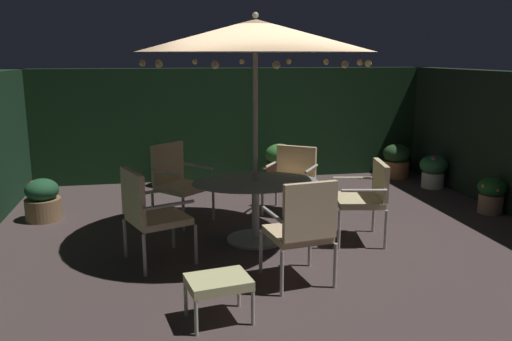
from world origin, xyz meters
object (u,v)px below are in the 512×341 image
object	(u,v)px
patio_chair_southeast	(366,194)
potted_plant_right_near	(491,194)
patio_chair_northeast	(149,210)
patio_chair_east	(302,226)
patio_chair_south	(292,174)
potted_plant_back_center	(280,163)
patio_umbrella	(255,36)
potted_plant_back_right	(43,200)
potted_plant_left_far	(433,170)
potted_plant_left_near	(169,169)
potted_plant_right_far	(396,160)
patio_dining_table	(256,196)
ottoman_footrest	(218,284)
patio_chair_north	(177,178)

from	to	relation	value
patio_chair_southeast	potted_plant_right_near	world-z (taller)	patio_chair_southeast
patio_chair_northeast	patio_chair_east	world-z (taller)	patio_chair_east
patio_chair_south	potted_plant_back_center	distance (m)	1.72
patio_umbrella	patio_chair_northeast	distance (m)	2.22
patio_chair_southeast	patio_chair_east	bearing A→B (deg)	-135.31
patio_umbrella	patio_chair_east	xyz separation A→B (m)	(0.20, -1.31, -1.78)
potted_plant_back_right	potted_plant_right_near	size ratio (longest dim) A/B	1.11
patio_chair_east	potted_plant_left_far	xyz separation A→B (m)	(3.18, 3.27, -0.29)
potted_plant_left_near	potted_plant_right_far	bearing A→B (deg)	-1.93
patio_chair_south	patio_chair_northeast	bearing A→B (deg)	-141.30
potted_plant_right_far	patio_chair_east	bearing A→B (deg)	-125.41
potted_plant_back_right	patio_chair_southeast	bearing A→B (deg)	-21.69
potted_plant_back_right	potted_plant_left_near	xyz separation A→B (m)	(1.71, 1.61, 0.01)
patio_dining_table	potted_plant_right_far	size ratio (longest dim) A/B	2.47
patio_dining_table	potted_plant_right_far	distance (m)	4.20
patio_chair_southeast	potted_plant_left_far	xyz separation A→B (m)	(2.10, 2.20, -0.27)
patio_dining_table	patio_chair_northeast	xyz separation A→B (m)	(-1.23, -0.49, 0.04)
patio_chair_northeast	patio_chair_east	distance (m)	1.64
patio_umbrella	potted_plant_right_far	xyz separation A→B (m)	(3.12, 2.80, -2.06)
patio_chair_south	potted_plant_left_near	bearing A→B (deg)	131.91
patio_umbrella	patio_dining_table	bearing A→B (deg)	-135.12
ottoman_footrest	potted_plant_left_near	bearing A→B (deg)	93.23
patio_dining_table	patio_chair_southeast	distance (m)	1.30
potted_plant_back_right	potted_plant_left_far	world-z (taller)	potted_plant_back_right
patio_chair_northeast	patio_chair_southeast	bearing A→B (deg)	5.73
patio_chair_south	potted_plant_right_far	xyz separation A→B (m)	(2.39, 1.72, -0.23)
patio_chair_north	potted_plant_back_center	size ratio (longest dim) A/B	1.50
patio_chair_southeast	potted_plant_right_far	xyz separation A→B (m)	(1.84, 3.03, -0.26)
patio_umbrella	potted_plant_back_center	bearing A→B (deg)	71.03
patio_chair_southeast	potted_plant_back_right	distance (m)	4.23
patio_umbrella	potted_plant_back_right	size ratio (longest dim) A/B	4.70
potted_plant_back_right	potted_plant_left_near	bearing A→B (deg)	43.32
potted_plant_left_far	potted_plant_left_near	distance (m)	4.42
patio_umbrella	patio_chair_north	xyz separation A→B (m)	(-0.88, 0.99, -1.79)
patio_chair_northeast	potted_plant_left_far	bearing A→B (deg)	28.02
patio_dining_table	potted_plant_back_right	distance (m)	2.97
potted_plant_left_far	potted_plant_right_far	bearing A→B (deg)	107.42
patio_chair_north	ottoman_footrest	size ratio (longest dim) A/B	1.81
patio_umbrella	potted_plant_left_far	size ratio (longest dim) A/B	4.87
patio_chair_northeast	potted_plant_right_near	world-z (taller)	patio_chair_northeast
patio_dining_table	potted_plant_back_center	xyz separation A→B (m)	(0.96, 2.78, -0.19)
patio_chair_north	patio_chair_northeast	size ratio (longest dim) A/B	1.00
ottoman_footrest	patio_chair_north	bearing A→B (deg)	94.25
patio_chair_south	potted_plant_back_center	world-z (taller)	patio_chair_south
patio_chair_southeast	potted_plant_right_far	world-z (taller)	patio_chair_southeast
potted_plant_back_right	potted_plant_right_far	xyz separation A→B (m)	(5.76, 1.47, 0.03)
patio_chair_northeast	potted_plant_back_center	world-z (taller)	patio_chair_northeast
patio_chair_south	potted_plant_back_right	size ratio (longest dim) A/B	1.62
patio_umbrella	patio_chair_east	world-z (taller)	patio_umbrella
ottoman_footrest	potted_plant_back_center	world-z (taller)	potted_plant_back_center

